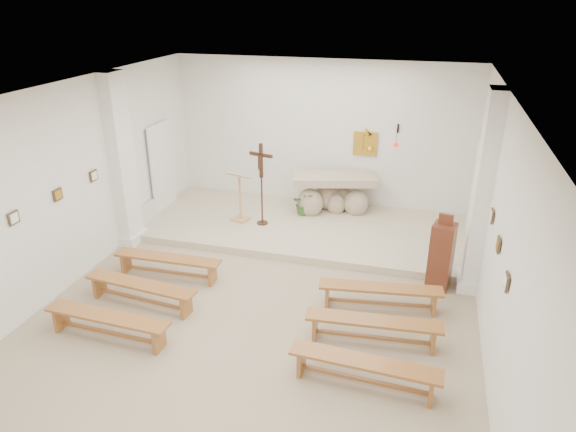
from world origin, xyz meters
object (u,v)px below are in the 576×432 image
(altar, at_px, (333,196))
(donation_pedestal, at_px, (441,256))
(lectern, at_px, (240,196))
(bench_left_second, at_px, (141,289))
(bench_right_second, at_px, (373,325))
(bench_right_front, at_px, (380,292))
(bench_right_third, at_px, (365,367))
(bench_left_front, at_px, (168,262))
(crucifix_stand, at_px, (261,179))
(bench_left_third, at_px, (107,321))

(altar, xyz_separation_m, donation_pedestal, (2.40, -2.56, 0.10))
(altar, bearing_deg, lectern, -165.25)
(bench_left_second, bearing_deg, bench_right_second, 5.87)
(bench_right_front, bearing_deg, bench_right_third, -97.65)
(bench_left_front, bearing_deg, bench_right_third, -27.33)
(bench_right_third, bearing_deg, altar, 108.26)
(crucifix_stand, relative_size, bench_left_front, 0.90)
(bench_left_front, relative_size, bench_right_front, 0.99)
(bench_left_second, relative_size, bench_right_second, 1.00)
(donation_pedestal, bearing_deg, bench_right_third, -94.96)
(bench_right_second, bearing_deg, lectern, 129.76)
(lectern, xyz_separation_m, bench_left_third, (-0.49, -4.38, -0.40))
(donation_pedestal, bearing_deg, lectern, 173.63)
(crucifix_stand, height_order, bench_left_front, crucifix_stand)
(bench_left_third, bearing_deg, crucifix_stand, 79.24)
(altar, relative_size, bench_right_second, 0.98)
(bench_left_second, bearing_deg, bench_right_third, -8.01)
(lectern, relative_size, bench_left_second, 0.57)
(bench_right_second, bearing_deg, bench_left_third, -170.82)
(altar, relative_size, lectern, 1.72)
(crucifix_stand, distance_m, bench_left_third, 4.53)
(lectern, xyz_separation_m, bench_left_second, (-0.49, -3.43, -0.40))
(bench_right_front, relative_size, bench_right_second, 1.00)
(altar, relative_size, bench_left_second, 0.98)
(bench_right_front, bearing_deg, bench_left_second, -173.78)
(altar, relative_size, bench_right_third, 0.98)
(bench_right_front, xyz_separation_m, bench_left_second, (-3.85, -0.95, 0.00))
(lectern, relative_size, bench_right_front, 0.57)
(bench_right_second, relative_size, bench_right_third, 1.00)
(lectern, bearing_deg, bench_right_front, -19.76)
(bench_left_second, bearing_deg, lectern, 87.78)
(bench_right_front, relative_size, bench_left_second, 1.00)
(crucifix_stand, bearing_deg, bench_right_second, -35.81)
(lectern, height_order, crucifix_stand, crucifix_stand)
(donation_pedestal, height_order, bench_right_third, donation_pedestal)
(crucifix_stand, height_order, bench_right_second, crucifix_stand)
(bench_left_front, bearing_deg, bench_right_front, -1.03)
(altar, distance_m, bench_left_third, 5.94)
(lectern, distance_m, bench_left_front, 2.55)
(lectern, xyz_separation_m, donation_pedestal, (4.29, -1.50, -0.10))
(bench_left_second, relative_size, bench_left_third, 1.00)
(bench_right_front, distance_m, bench_left_third, 4.29)
(bench_left_front, bearing_deg, lectern, 77.83)
(lectern, distance_m, bench_left_third, 4.42)
(bench_left_second, height_order, bench_right_third, same)
(bench_left_second, bearing_deg, donation_pedestal, 27.86)
(altar, bearing_deg, donation_pedestal, -61.54)
(crucifix_stand, distance_m, bench_left_second, 3.63)
(altar, bearing_deg, bench_right_front, -82.06)
(bench_left_front, relative_size, bench_left_second, 0.99)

